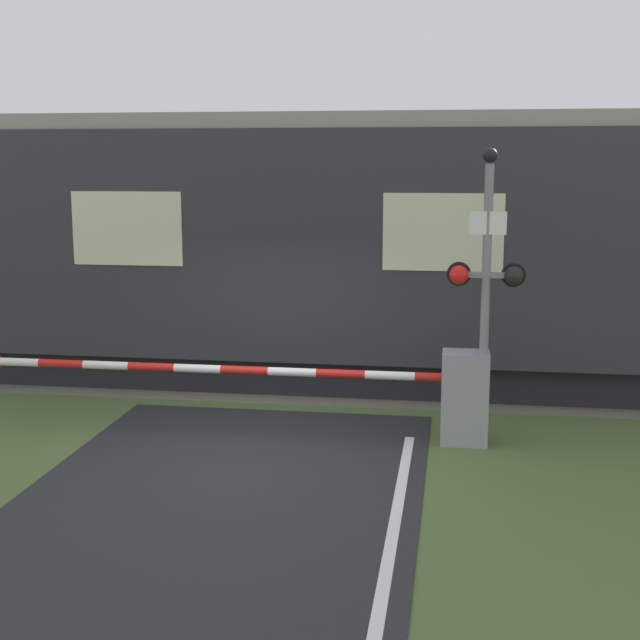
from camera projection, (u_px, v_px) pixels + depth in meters
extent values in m
plane|color=#4C6033|center=(249.00, 456.00, 11.07)|extent=(80.00, 80.00, 0.00)
cube|color=#666056|center=(304.00, 378.00, 14.96)|extent=(36.00, 3.20, 0.03)
cube|color=#595451|center=(296.00, 385.00, 14.24)|extent=(36.00, 0.08, 0.10)
cube|color=#595451|center=(311.00, 365.00, 15.65)|extent=(36.00, 0.08, 0.10)
cube|color=black|center=(441.00, 366.00, 14.56)|extent=(15.88, 2.43, 0.60)
cube|color=#2D2D33|center=(444.00, 242.00, 14.20)|extent=(17.26, 2.85, 3.49)
cube|color=gray|center=(447.00, 122.00, 13.87)|extent=(16.92, 2.63, 0.24)
cube|color=beige|center=(443.00, 232.00, 12.76)|extent=(1.73, 0.02, 1.12)
cube|color=beige|center=(127.00, 229.00, 13.47)|extent=(1.73, 0.02, 1.12)
cube|color=gray|center=(465.00, 398.00, 11.47)|extent=(0.60, 0.44, 1.21)
cylinder|color=gray|center=(465.00, 378.00, 11.43)|extent=(0.16, 0.16, 0.18)
cylinder|color=red|center=(440.00, 377.00, 11.48)|extent=(0.65, 0.11, 0.11)
cylinder|color=white|center=(390.00, 376.00, 11.57)|extent=(0.65, 0.11, 0.11)
cylinder|color=red|center=(341.00, 374.00, 11.67)|extent=(0.65, 0.11, 0.11)
cylinder|color=white|center=(292.00, 372.00, 11.77)|extent=(0.65, 0.11, 0.11)
cylinder|color=red|center=(245.00, 370.00, 11.86)|extent=(0.65, 0.11, 0.11)
cylinder|color=white|center=(198.00, 369.00, 11.96)|extent=(0.65, 0.11, 0.11)
cylinder|color=red|center=(152.00, 367.00, 12.06)|extent=(0.65, 0.11, 0.11)
cylinder|color=white|center=(106.00, 365.00, 12.15)|extent=(0.65, 0.11, 0.11)
cylinder|color=red|center=(61.00, 364.00, 12.25)|extent=(0.65, 0.11, 0.11)
cylinder|color=white|center=(17.00, 362.00, 12.35)|extent=(0.65, 0.11, 0.11)
cylinder|color=gray|center=(485.00, 309.00, 11.12)|extent=(0.11, 0.11, 3.58)
cube|color=gray|center=(486.00, 275.00, 11.04)|extent=(0.79, 0.07, 0.07)
sphere|color=red|center=(459.00, 275.00, 11.04)|extent=(0.24, 0.24, 0.24)
sphere|color=black|center=(514.00, 276.00, 10.94)|extent=(0.24, 0.24, 0.24)
cylinder|color=black|center=(459.00, 274.00, 11.15)|extent=(0.30, 0.06, 0.30)
cylinder|color=black|center=(514.00, 275.00, 11.05)|extent=(0.30, 0.06, 0.30)
cube|color=white|center=(488.00, 223.00, 10.89)|extent=(0.45, 0.02, 0.28)
sphere|color=black|center=(490.00, 155.00, 10.78)|extent=(0.18, 0.18, 0.18)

